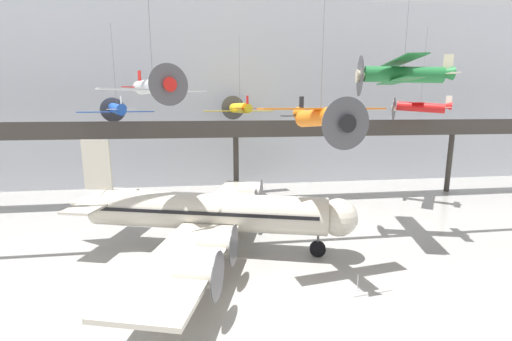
% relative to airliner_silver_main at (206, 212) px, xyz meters
% --- Properties ---
extents(ground_plane, '(260.00, 260.00, 0.00)m').
position_rel_airliner_silver_main_xyz_m(ground_plane, '(3.83, -9.68, -3.36)').
color(ground_plane, '#9E9B96').
extents(hangar_back_wall, '(140.00, 3.00, 27.49)m').
position_rel_airliner_silver_main_xyz_m(hangar_back_wall, '(3.83, 25.54, 10.39)').
color(hangar_back_wall, silver).
rests_on(hangar_back_wall, ground).
extents(mezzanine_walkway, '(110.00, 3.20, 10.36)m').
position_rel_airliner_silver_main_xyz_m(mezzanine_walkway, '(3.83, 14.65, 5.33)').
color(mezzanine_walkway, '#38332D').
rests_on(mezzanine_walkway, ground).
extents(airliner_silver_main, '(24.66, 28.63, 9.30)m').
position_rel_airliner_silver_main_xyz_m(airliner_silver_main, '(0.00, 0.00, 0.00)').
color(airliner_silver_main, beige).
rests_on(airliner_silver_main, ground).
extents(suspended_plane_silver_racer, '(7.81, 6.98, 9.00)m').
position_rel_airliner_silver_main_xyz_m(suspended_plane_silver_racer, '(-3.74, -0.03, 10.26)').
color(suspended_plane_silver_racer, silver).
extents(suspended_plane_blue_trainer, '(8.16, 7.07, 10.90)m').
position_rel_airliner_silver_main_xyz_m(suspended_plane_blue_trainer, '(-9.89, 13.64, 8.37)').
color(suspended_plane_blue_trainer, '#1E4CAD').
extents(suspended_plane_red_highwing, '(6.69, 7.17, 10.74)m').
position_rel_airliner_silver_main_xyz_m(suspended_plane_red_highwing, '(25.73, 10.78, 8.63)').
color(suspended_plane_red_highwing, red).
extents(suspended_plane_orange_highwing, '(8.76, 7.19, 11.43)m').
position_rel_airliner_silver_main_xyz_m(suspended_plane_orange_highwing, '(7.79, -5.64, 8.10)').
color(suspended_plane_orange_highwing, orange).
extents(suspended_plane_yellow_lowwing, '(9.51, 7.85, 10.90)m').
position_rel_airliner_silver_main_xyz_m(suspended_plane_yellow_lowwing, '(4.61, 18.24, 8.40)').
color(suspended_plane_yellow_lowwing, yellow).
extents(suspended_plane_green_biplane, '(8.30, 9.92, 8.25)m').
position_rel_airliner_silver_main_xyz_m(suspended_plane_green_biplane, '(17.20, 0.68, 11.47)').
color(suspended_plane_green_biplane, '#1E6B33').
extents(stanchion_barrier, '(0.36, 0.36, 1.08)m').
position_rel_airliner_silver_main_xyz_m(stanchion_barrier, '(10.04, -7.92, -3.03)').
color(stanchion_barrier, '#B2B5BA').
rests_on(stanchion_barrier, ground).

